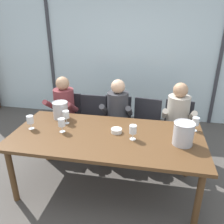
{
  "coord_description": "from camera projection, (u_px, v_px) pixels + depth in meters",
  "views": [
    {
      "loc": [
        0.51,
        -2.32,
        2.09
      ],
      "look_at": [
        0.0,
        0.35,
        0.92
      ],
      "focal_mm": 36.69,
      "sensor_mm": 36.0,
      "label": 1
    }
  ],
  "objects": [
    {
      "name": "hillside_vineyard",
      "position": [
        142.0,
        53.0,
        8.16
      ],
      "size": [
        13.47,
        2.4,
        1.57
      ],
      "primitive_type": "cube",
      "color": "#568942",
      "rests_on": "ground"
    },
    {
      "name": "wine_glass_near_bucket",
      "position": [
        133.0,
        130.0,
        2.57
      ],
      "size": [
        0.08,
        0.08,
        0.17
      ],
      "color": "silver",
      "rests_on": "dining_table"
    },
    {
      "name": "window_mullion_left",
      "position": [
        51.0,
        54.0,
        4.84
      ],
      "size": [
        0.06,
        0.06,
        2.6
      ],
      "primitive_type": "cube",
      "color": "#38383D",
      "rests_on": "ground"
    },
    {
      "name": "ice_bucket_primary",
      "position": [
        60.0,
        110.0,
        3.11
      ],
      "size": [
        0.21,
        0.21,
        0.23
      ],
      "color": "#B7B7BC",
      "rests_on": "dining_table"
    },
    {
      "name": "chair_left_of_center",
      "position": [
        92.0,
        119.0,
        3.71
      ],
      "size": [
        0.44,
        0.44,
        0.89
      ],
      "rotation": [
        0.0,
        0.0,
        -0.0
      ],
      "color": "#232328",
      "rests_on": "ground"
    },
    {
      "name": "wine_glass_by_left_taster",
      "position": [
        30.0,
        120.0,
        2.81
      ],
      "size": [
        0.08,
        0.08,
        0.17
      ],
      "color": "silver",
      "rests_on": "dining_table"
    },
    {
      "name": "person_maroon_top",
      "position": [
        63.0,
        110.0,
        3.61
      ],
      "size": [
        0.48,
        0.62,
        1.21
      ],
      "rotation": [
        0.0,
        0.0,
        -0.06
      ],
      "color": "brown",
      "rests_on": "ground"
    },
    {
      "name": "window_glass_panel",
      "position": [
        130.0,
        57.0,
        4.56
      ],
      "size": [
        7.47,
        0.03,
        2.6
      ],
      "primitive_type": "cube",
      "color": "silver",
      "rests_on": "ground"
    },
    {
      "name": "wine_glass_spare_empty",
      "position": [
        196.0,
        122.0,
        2.76
      ],
      "size": [
        0.08,
        0.08,
        0.17
      ],
      "color": "silver",
      "rests_on": "dining_table"
    },
    {
      "name": "tasting_bowl",
      "position": [
        116.0,
        131.0,
        2.75
      ],
      "size": [
        0.13,
        0.13,
        0.05
      ],
      "primitive_type": "cylinder",
      "color": "silver",
      "rests_on": "dining_table"
    },
    {
      "name": "person_beige_jumper",
      "position": [
        178.0,
        119.0,
        3.31
      ],
      "size": [
        0.46,
        0.61,
        1.21
      ],
      "rotation": [
        0.0,
        0.0,
        -0.02
      ],
      "color": "#B7AD9E",
      "rests_on": "ground"
    },
    {
      "name": "chair_right_of_center",
      "position": [
        146.0,
        123.0,
        3.56
      ],
      "size": [
        0.5,
        0.5,
        0.89
      ],
      "rotation": [
        0.0,
        0.0,
        -0.15
      ],
      "color": "#232328",
      "rests_on": "ground"
    },
    {
      "name": "wine_glass_by_right_taster",
      "position": [
        66.0,
        115.0,
        2.95
      ],
      "size": [
        0.08,
        0.08,
        0.17
      ],
      "color": "silver",
      "rests_on": "dining_table"
    },
    {
      "name": "wine_glass_center_pour",
      "position": [
        62.0,
        123.0,
        2.74
      ],
      "size": [
        0.08,
        0.08,
        0.17
      ],
      "color": "silver",
      "rests_on": "dining_table"
    },
    {
      "name": "ice_bucket_secondary",
      "position": [
        183.0,
        133.0,
        2.47
      ],
      "size": [
        0.23,
        0.23,
        0.26
      ],
      "color": "#B7B7BC",
      "rests_on": "dining_table"
    },
    {
      "name": "chair_near_window_right",
      "position": [
        177.0,
        125.0,
        3.49
      ],
      "size": [
        0.49,
        0.49,
        0.89
      ],
      "rotation": [
        0.0,
        0.0,
        -0.11
      ],
      "color": "#232328",
      "rests_on": "ground"
    },
    {
      "name": "dining_table",
      "position": [
        106.0,
        140.0,
        2.73
      ],
      "size": [
        2.27,
        1.06,
        0.77
      ],
      "color": "brown",
      "rests_on": "ground"
    },
    {
      "name": "ground",
      "position": [
        119.0,
        146.0,
        3.91
      ],
      "size": [
        14.0,
        14.0,
        0.0
      ],
      "primitive_type": "plane",
      "color": "#4C4742"
    },
    {
      "name": "window_mullion_right",
      "position": [
        220.0,
        60.0,
        4.25
      ],
      "size": [
        0.06,
        0.06,
        2.6
      ],
      "primitive_type": "cube",
      "color": "#38383D",
      "rests_on": "ground"
    },
    {
      "name": "chair_near_curtain",
      "position": [
        68.0,
        116.0,
        3.81
      ],
      "size": [
        0.45,
        0.45,
        0.89
      ],
      "rotation": [
        0.0,
        0.0,
        0.02
      ],
      "color": "#232328",
      "rests_on": "ground"
    },
    {
      "name": "chair_center",
      "position": [
        117.0,
        120.0,
        3.68
      ],
      "size": [
        0.45,
        0.45,
        0.89
      ],
      "rotation": [
        0.0,
        0.0,
        -0.02
      ],
      "color": "#232328",
      "rests_on": "ground"
    },
    {
      "name": "person_charcoal_jacket",
      "position": [
        117.0,
        114.0,
        3.46
      ],
      "size": [
        0.46,
        0.61,
        1.21
      ],
      "rotation": [
        0.0,
        0.0,
        -0.0
      ],
      "color": "#38383D",
      "rests_on": "ground"
    }
  ]
}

